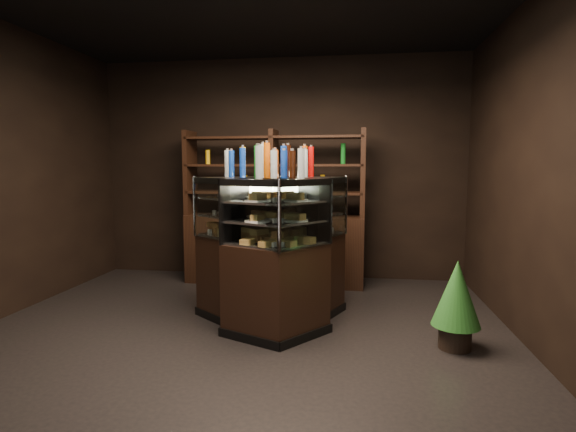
% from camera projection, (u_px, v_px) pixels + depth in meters
% --- Properties ---
extents(ground, '(5.00, 5.00, 0.00)m').
position_uv_depth(ground, '(234.00, 343.00, 3.92)').
color(ground, black).
rests_on(ground, ground).
extents(room_shell, '(5.02, 5.02, 3.01)m').
position_uv_depth(room_shell, '(231.00, 117.00, 3.71)').
color(room_shell, black).
rests_on(room_shell, ground).
extents(display_case, '(1.56, 1.47, 1.44)m').
position_uv_depth(display_case, '(274.00, 275.00, 4.39)').
color(display_case, black).
rests_on(display_case, ground).
extents(food_display, '(1.13, 1.18, 0.44)m').
position_uv_depth(food_display, '(273.00, 213.00, 4.31)').
color(food_display, '#D99C4E').
rests_on(food_display, display_case).
extents(bottles_top, '(0.97, 1.04, 0.30)m').
position_uv_depth(bottles_top, '(273.00, 163.00, 4.27)').
color(bottles_top, '#0F38B2').
rests_on(bottles_top, display_case).
extents(potted_conifer, '(0.40, 0.40, 0.86)m').
position_uv_depth(potted_conifer, '(457.00, 292.00, 3.75)').
color(potted_conifer, black).
rests_on(potted_conifer, ground).
extents(back_shelving, '(2.34, 0.48, 2.00)m').
position_uv_depth(back_shelving, '(274.00, 238.00, 5.87)').
color(back_shelving, black).
rests_on(back_shelving, ground).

